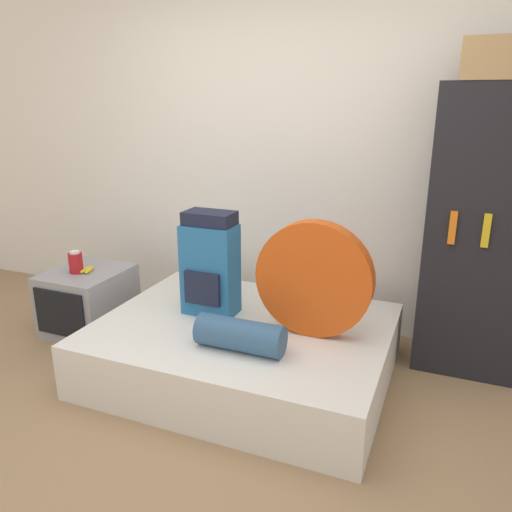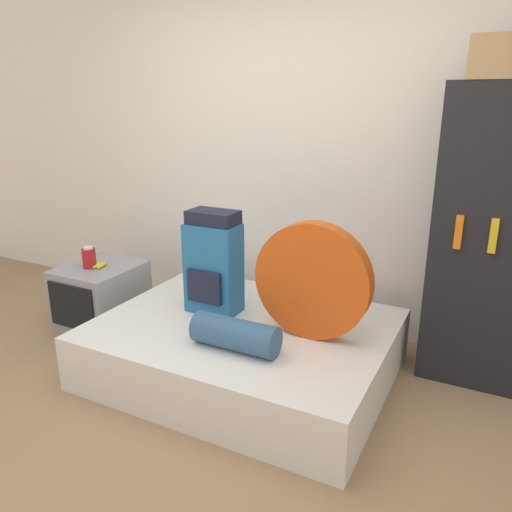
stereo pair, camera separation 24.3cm
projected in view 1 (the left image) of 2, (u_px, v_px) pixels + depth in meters
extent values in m
plane|color=#997551|center=(164.00, 457.00, 2.46)|extent=(16.00, 16.00, 0.00)
cube|color=white|center=(288.00, 153.00, 3.67)|extent=(8.00, 0.05, 2.60)
cube|color=silver|center=(244.00, 348.00, 3.16)|extent=(1.77, 1.38, 0.35)
cube|color=#23669E|center=(210.00, 270.00, 3.18)|extent=(0.34, 0.20, 0.58)
cube|color=#191E33|center=(210.00, 218.00, 3.09)|extent=(0.31, 0.19, 0.08)
cube|color=#191E33|center=(202.00, 289.00, 3.10)|extent=(0.24, 0.03, 0.21)
cylinder|color=#D14C14|center=(314.00, 279.00, 2.87)|extent=(0.69, 0.11, 0.69)
cylinder|color=#33567A|center=(240.00, 335.00, 2.75)|extent=(0.50, 0.18, 0.18)
cube|color=#939399|center=(89.00, 300.00, 3.76)|extent=(0.53, 0.58, 0.47)
cube|color=black|center=(60.00, 314.00, 3.49)|extent=(0.42, 0.02, 0.34)
cylinder|color=#B2191E|center=(76.00, 263.00, 3.63)|extent=(0.10, 0.10, 0.15)
cylinder|color=white|center=(75.00, 252.00, 3.61)|extent=(0.07, 0.07, 0.02)
ellipsoid|color=yellow|center=(85.00, 269.00, 3.68)|extent=(0.07, 0.15, 0.03)
ellipsoid|color=yellow|center=(87.00, 270.00, 3.67)|extent=(0.03, 0.15, 0.03)
ellipsoid|color=yellow|center=(89.00, 270.00, 3.66)|extent=(0.07, 0.15, 0.03)
cube|color=black|center=(483.00, 236.00, 3.02)|extent=(0.67, 0.37, 1.78)
cube|color=orange|center=(453.00, 228.00, 2.89)|extent=(0.04, 0.02, 0.19)
cube|color=gold|center=(486.00, 231.00, 2.83)|extent=(0.04, 0.02, 0.19)
cube|color=#A88456|center=(492.00, 59.00, 2.72)|extent=(0.32, 0.31, 0.22)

